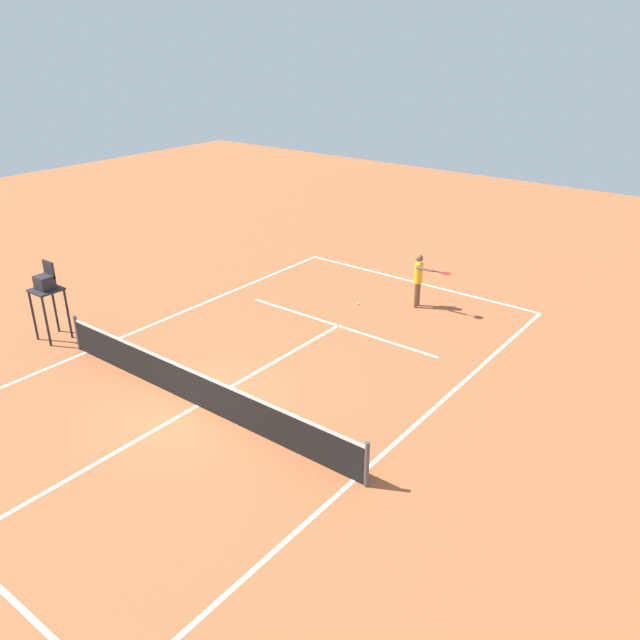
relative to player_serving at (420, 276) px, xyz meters
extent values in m
plane|color=#AD5933|center=(1.23, 8.76, -1.10)|extent=(60.00, 60.00, 0.00)
cube|color=white|center=(1.23, -1.96, -1.10)|extent=(9.41, 0.10, 0.01)
cube|color=white|center=(-3.47, 8.76, -1.10)|extent=(0.10, 21.44, 0.01)
cube|color=white|center=(5.94, 8.76, -1.10)|extent=(0.10, 21.44, 0.01)
cube|color=white|center=(1.23, 2.86, -1.10)|extent=(7.06, 0.10, 0.01)
cube|color=white|center=(1.23, 8.76, -1.10)|extent=(0.10, 11.79, 0.01)
cylinder|color=#4C4C51|center=(-3.77, 8.76, -0.56)|extent=(0.10, 0.10, 1.07)
cylinder|color=#4C4C51|center=(6.24, 8.76, -0.56)|extent=(0.10, 0.10, 1.07)
cube|color=black|center=(1.23, 8.76, -0.64)|extent=(10.01, 0.03, 0.91)
cube|color=white|center=(1.23, 8.76, -0.17)|extent=(10.01, 0.04, 0.06)
cylinder|color=brown|center=(0.06, -0.10, -0.67)|extent=(0.12, 0.12, 0.85)
cylinder|color=brown|center=(0.04, 0.10, -0.67)|extent=(0.12, 0.12, 0.85)
cylinder|color=yellow|center=(0.05, 0.00, 0.09)|extent=(0.28, 0.28, 0.67)
sphere|color=brown|center=(0.05, 0.00, 0.61)|extent=(0.24, 0.24, 0.24)
cylinder|color=brown|center=(0.07, -0.19, 0.12)|extent=(0.09, 0.09, 0.59)
cylinder|color=brown|center=(-0.26, 0.16, 0.34)|extent=(0.60, 0.14, 0.09)
cylinder|color=black|center=(-0.68, 0.12, 0.34)|extent=(0.26, 0.06, 0.04)
ellipsoid|color=red|center=(-0.97, 0.10, 0.34)|extent=(0.34, 0.31, 0.04)
sphere|color=#CCE033|center=(1.68, 1.09, -1.06)|extent=(0.07, 0.07, 0.07)
cylinder|color=#232328|center=(7.12, 9.15, -0.32)|extent=(0.07, 0.07, 1.55)
cylinder|color=#232328|center=(7.82, 9.15, -0.32)|extent=(0.07, 0.07, 1.55)
cylinder|color=#232328|center=(7.12, 8.45, -0.32)|extent=(0.07, 0.07, 1.55)
cylinder|color=#232328|center=(7.82, 8.45, -0.32)|extent=(0.07, 0.07, 1.55)
cube|color=#232328|center=(7.47, 8.80, 0.48)|extent=(0.80, 0.80, 0.06)
cube|color=#232328|center=(7.47, 8.80, 0.71)|extent=(0.50, 0.44, 0.40)
cube|color=#232328|center=(7.47, 8.60, 1.06)|extent=(0.50, 0.06, 0.50)
camera|label=1|loc=(-9.34, 17.54, 7.35)|focal=35.63mm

